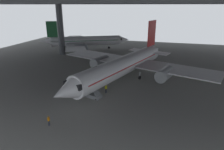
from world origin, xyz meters
TOP-DOWN VIEW (x-y plane):
  - ground_plane at (0.00, 0.00)m, footprint 110.00×110.00m
  - airplane_main at (0.17, 1.86)m, footprint 38.81×39.16m
  - boarding_stairs at (-3.99, -8.44)m, footprint 4.61×2.72m
  - crew_worker_near_nose at (-6.24, -19.02)m, footprint 0.30×0.54m
  - crew_worker_by_stairs at (-1.78, -6.14)m, footprint 0.35×0.51m
  - airplane_distant at (-21.59, 30.27)m, footprint 31.85×32.02m
  - baggage_tug at (-3.13, 10.43)m, footprint 1.53×2.34m

SIDE VIEW (x-z plane):
  - ground_plane at x=0.00m, z-range 0.00..0.00m
  - baggage_tug at x=-3.13m, z-range 0.08..0.98m
  - boarding_stairs at x=-3.99m, z-range -1.68..3.18m
  - crew_worker_near_nose at x=-6.24m, z-range 0.11..1.73m
  - crew_worker_by_stairs at x=-1.78m, z-range 0.13..1.90m
  - airplane_distant at x=-21.59m, z-range -2.06..8.70m
  - airplane_main at x=0.17m, z-range -2.58..9.84m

